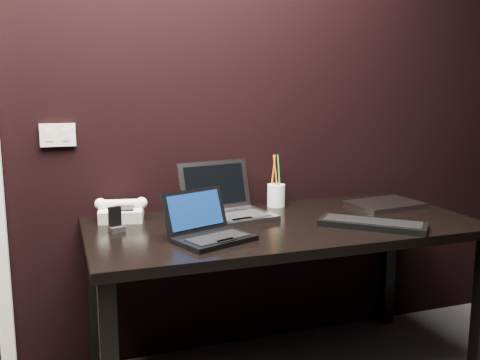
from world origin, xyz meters
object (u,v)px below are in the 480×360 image
object	(u,v)px
closed_laptop	(385,204)
netbook	(209,230)
desk	(284,239)
ext_keyboard	(373,224)
desk_phone	(122,211)
silver_laptop	(227,208)
pen_cup	(276,194)
mobile_phone	(116,222)

from	to	relation	value
closed_laptop	netbook	bearing A→B (deg)	-164.80
desk	ext_keyboard	world-z (taller)	ext_keyboard
closed_laptop	desk_phone	size ratio (longest dim) A/B	1.56
desk	netbook	size ratio (longest dim) A/B	4.73
silver_laptop	pen_cup	size ratio (longest dim) A/B	1.59
desk_phone	netbook	bearing A→B (deg)	-56.01
desk	desk_phone	world-z (taller)	desk_phone
desk	desk_phone	xyz separation A→B (m)	(-0.67, 0.27, 0.12)
silver_laptop	desk_phone	xyz separation A→B (m)	(-0.46, 0.12, -0.01)
ext_keyboard	closed_laptop	bearing A→B (deg)	48.81
netbook	silver_laptop	world-z (taller)	silver_laptop
desk	pen_cup	world-z (taller)	pen_cup
ext_keyboard	closed_laptop	distance (m)	0.42
netbook	ext_keyboard	xyz separation A→B (m)	(0.71, -0.05, -0.02)
closed_laptop	pen_cup	xyz separation A→B (m)	(-0.51, 0.19, 0.05)
netbook	mobile_phone	world-z (taller)	netbook
silver_laptop	mobile_phone	size ratio (longest dim) A/B	4.01
closed_laptop	pen_cup	distance (m)	0.55
closed_laptop	desk_phone	bearing A→B (deg)	173.18
closed_laptop	silver_laptop	bearing A→B (deg)	177.66
desk	netbook	xyz separation A→B (m)	(-0.39, -0.15, 0.12)
silver_laptop	closed_laptop	size ratio (longest dim) A/B	1.12
silver_laptop	desk_phone	distance (m)	0.47
desk	pen_cup	size ratio (longest dim) A/B	6.55
pen_cup	desk_phone	bearing A→B (deg)	-177.35
netbook	closed_laptop	bearing A→B (deg)	15.20
closed_laptop	pen_cup	bearing A→B (deg)	159.80
ext_keyboard	closed_laptop	xyz separation A→B (m)	(0.28, 0.32, -0.00)
ext_keyboard	netbook	bearing A→B (deg)	175.97
netbook	mobile_phone	bearing A→B (deg)	143.49
desk	silver_laptop	xyz separation A→B (m)	(-0.21, 0.16, 0.12)
desk_phone	silver_laptop	bearing A→B (deg)	-14.61
desk	closed_laptop	world-z (taller)	closed_laptop
netbook	pen_cup	xyz separation A→B (m)	(0.48, 0.46, 0.02)
pen_cup	closed_laptop	bearing A→B (deg)	-20.20
closed_laptop	desk	bearing A→B (deg)	-168.52
desk	pen_cup	bearing A→B (deg)	73.24
closed_laptop	pen_cup	world-z (taller)	pen_cup
desk	closed_laptop	distance (m)	0.62
desk	ext_keyboard	xyz separation A→B (m)	(0.32, -0.20, 0.09)
netbook	ext_keyboard	distance (m)	0.71
desk	silver_laptop	distance (m)	0.29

